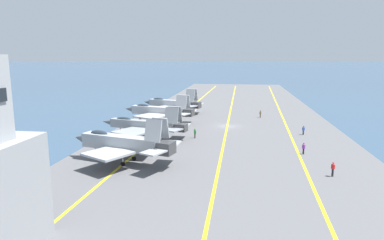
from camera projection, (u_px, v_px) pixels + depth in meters
The scene contains 14 objects.
ground_plane at pixel (227, 128), 70.44m from camera, with size 2000.00×2000.00×0.00m, color #334C66.
carrier_deck at pixel (227, 127), 70.40m from camera, with size 219.08×43.70×0.40m, color #565659.
deck_stripe_foul_line at pixel (287, 128), 68.70m from camera, with size 197.17×0.36×0.01m, color yellow.
deck_stripe_centerline at pixel (227, 126), 70.37m from camera, with size 197.17×0.36×0.01m, color yellow.
deck_stripe_edge_line at pixel (170, 125), 72.03m from camera, with size 197.17×0.36×0.01m, color yellow.
parked_jet_nearest at pixel (122, 143), 45.79m from camera, with size 12.09×15.80×6.45m.
parked_jet_second at pixel (145, 125), 60.10m from camera, with size 13.67×16.66×5.80m.
parked_jet_third at pixel (159, 111), 73.84m from camera, with size 13.85×16.40×6.20m.
parked_jet_fourth at pixel (172, 104), 86.82m from camera, with size 14.10×16.17×6.28m.
crew_purple_vest at pixel (304, 148), 50.09m from camera, with size 0.44×0.46×1.73m.
crew_blue_vest at pixel (303, 130), 62.55m from camera, with size 0.42×0.46×1.69m.
crew_brown_vest at pixel (260, 114), 80.01m from camera, with size 0.46×0.40×1.79m.
crew_green_vest at pixel (195, 133), 59.90m from camera, with size 0.30×0.41×1.73m.
crew_red_vest at pixel (333, 169), 40.74m from camera, with size 0.46×0.45×1.78m.
Camera 1 is at (-69.29, -2.54, 14.51)m, focal length 32.00 mm.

